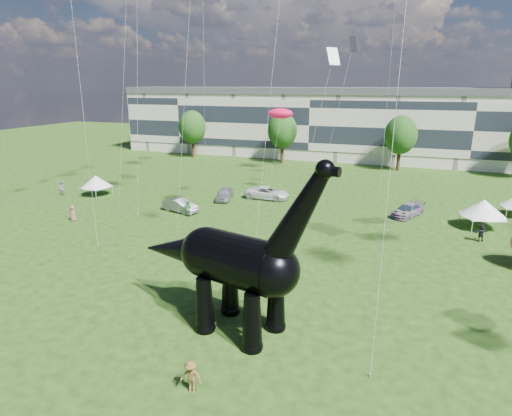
% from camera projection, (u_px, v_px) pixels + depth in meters
% --- Properties ---
extents(ground, '(220.00, 220.00, 0.00)m').
position_uv_depth(ground, '(214.00, 323.00, 25.62)').
color(ground, '#16330C').
rests_on(ground, ground).
extents(terrace_row, '(78.00, 11.00, 12.00)m').
position_uv_depth(terrace_row, '(316.00, 126.00, 82.40)').
color(terrace_row, beige).
rests_on(terrace_row, ground).
extents(tree_far_left, '(5.20, 5.20, 9.44)m').
position_uv_depth(tree_far_left, '(192.00, 124.00, 81.57)').
color(tree_far_left, '#382314').
rests_on(tree_far_left, ground).
extents(tree_mid_left, '(5.20, 5.20, 9.44)m').
position_uv_depth(tree_mid_left, '(282.00, 128.00, 75.56)').
color(tree_mid_left, '#382314').
rests_on(tree_mid_left, ground).
extents(tree_mid_right, '(5.20, 5.20, 9.44)m').
position_uv_depth(tree_mid_right, '(401.00, 132.00, 68.88)').
color(tree_mid_right, '#382314').
rests_on(tree_mid_right, ground).
extents(dinosaur_sculpture, '(13.38, 5.19, 10.93)m').
position_uv_depth(dinosaur_sculpture, '(231.00, 262.00, 24.17)').
color(dinosaur_sculpture, black).
rests_on(dinosaur_sculpture, ground).
extents(car_silver, '(2.83, 4.73, 1.51)m').
position_uv_depth(car_silver, '(225.00, 194.00, 52.65)').
color(car_silver, silver).
rests_on(car_silver, ground).
extents(car_grey, '(4.70, 2.69, 1.47)m').
position_uv_depth(car_grey, '(180.00, 206.00, 47.65)').
color(car_grey, slate).
rests_on(car_grey, ground).
extents(car_white, '(5.50, 2.59, 1.52)m').
position_uv_depth(car_white, '(267.00, 193.00, 53.05)').
color(car_white, silver).
rests_on(car_white, ground).
extents(car_dark, '(3.77, 5.04, 1.36)m').
position_uv_depth(car_dark, '(408.00, 210.00, 46.07)').
color(car_dark, '#595960').
rests_on(car_dark, ground).
extents(gazebo_near, '(5.23, 5.23, 2.91)m').
position_uv_depth(gazebo_near, '(483.00, 208.00, 42.03)').
color(gazebo_near, white).
rests_on(gazebo_near, ground).
extents(gazebo_left, '(4.21, 4.21, 2.58)m').
position_uv_depth(gazebo_left, '(96.00, 181.00, 54.50)').
color(gazebo_left, silver).
rests_on(gazebo_left, ground).
extents(visitors, '(55.77, 43.97, 1.87)m').
position_uv_depth(visitors, '(243.00, 225.00, 40.64)').
color(visitors, '#316C7B').
rests_on(visitors, ground).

